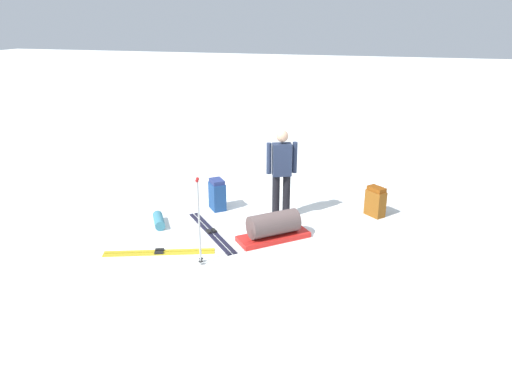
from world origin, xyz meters
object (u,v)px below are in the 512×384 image
Objects in this scene: ski_pair_near at (159,252)px; sleeping_mat_rolled at (159,221)px; backpack_large_dark at (217,195)px; ski_poles_planted_near at (199,218)px; ski_pair_far at (211,232)px; backpack_bright at (375,202)px; gear_sled at (273,227)px; skier_standing at (282,170)px.

sleeping_mat_rolled is at bearing 26.78° from ski_pair_near.
ski_poles_planted_near is at bearing -166.58° from backpack_large_dark.
ski_pair_far is (0.95, -0.54, -0.00)m from ski_pair_near.
sleeping_mat_rolled is (-1.54, 3.79, -0.19)m from backpack_bright.
ski_pair_near is 1.95m from gear_sled.
backpack_bright is (2.54, -3.29, 0.27)m from ski_pair_near.
skier_standing is at bearing -65.06° from sleeping_mat_rolled.
ski_poles_planted_near reaches higher than gear_sled.
gear_sled is 2.17m from sleeping_mat_rolled.
ski_poles_planted_near is (-0.14, -0.78, 0.76)m from ski_pair_near.
sleeping_mat_rolled is (0.05, 1.04, 0.08)m from ski_pair_far.
skier_standing is at bearing -45.62° from ski_pair_far.
ski_poles_planted_near is 2.55× the size of sleeping_mat_rolled.
skier_standing reaches higher than gear_sled.
skier_standing is at bearing -38.65° from ski_pair_near.
ski_pair_near and ski_pair_far have the same top height.
sleeping_mat_rolled is (1.00, 0.50, 0.08)m from ski_pair_near.
skier_standing is 1.93m from backpack_bright.
backpack_large_dark is at bearing -7.49° from ski_pair_near.
backpack_large_dark is 0.44× the size of ski_poles_planted_near.
ski_pair_far is 2.40× the size of backpack_large_dark.
ski_pair_near is 4.16m from backpack_bright.
backpack_large_dark is at bearing 53.94° from gear_sled.
ski_pair_near is 1.10m from ski_poles_planted_near.
gear_sled reaches higher than ski_pair_near.
sleeping_mat_rolled is (1.13, 1.29, -0.68)m from ski_poles_planted_near.
ski_pair_far is 1.35m from ski_poles_planted_near.
gear_sled is at bearing -126.06° from backpack_large_dark.
skier_standing is 1.38× the size of gear_sled.
ski_poles_planted_near is (-2.67, 2.51, 0.49)m from backpack_bright.
sleeping_mat_rolled is at bearing 90.24° from gear_sled.
ski_pair_near is 3.00× the size of backpack_bright.
ski_pair_far is (-1.01, 1.03, -0.94)m from skier_standing.
backpack_bright is 3.70m from ski_poles_planted_near.
ski_poles_planted_near reaches higher than sleeping_mat_rolled.
backpack_large_dark is 1.73m from gear_sled.
ski_pair_far is 1.05m from sleeping_mat_rolled.
backpack_bright is at bearing -43.16° from ski_poles_planted_near.
ski_pair_near is 1.17× the size of ski_pair_far.
ski_poles_planted_near reaches higher than ski_pair_near.
gear_sled is at bearing -37.57° from ski_poles_planted_near.
ski_pair_near is (-1.96, 1.57, -0.94)m from skier_standing.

